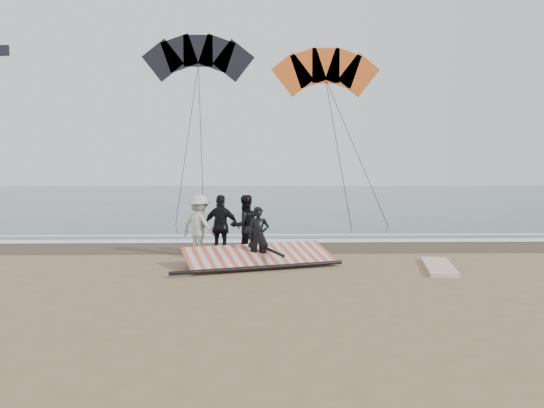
{
  "coord_description": "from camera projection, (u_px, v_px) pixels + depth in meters",
  "views": [
    {
      "loc": [
        -0.98,
        -13.51,
        2.77
      ],
      "look_at": [
        -0.56,
        3.0,
        1.6
      ],
      "focal_mm": 35.0,
      "sensor_mm": 36.0,
      "label": 1
    }
  ],
  "objects": [
    {
      "name": "wet_sand",
      "position": [
        287.0,
        247.0,
        18.18
      ],
      "size": [
        120.0,
        2.8,
        0.01
      ],
      "primitive_type": "cube",
      "color": "#4C3D2B",
      "rests_on": "ground"
    },
    {
      "name": "trio_cluster",
      "position": [
        220.0,
        226.0,
        16.08
      ],
      "size": [
        2.69,
        1.3,
        1.93
      ],
      "color": "black",
      "rests_on": "ground"
    },
    {
      "name": "kite_red",
      "position": [
        326.0,
        75.0,
        30.77
      ],
      "size": [
        6.94,
        4.15,
        11.2
      ],
      "color": "#E45B1A",
      "rests_on": "ground"
    },
    {
      "name": "board_white",
      "position": [
        439.0,
        267.0,
        14.42
      ],
      "size": [
        1.23,
        2.65,
        0.1
      ],
      "primitive_type": "cube",
      "rotation": [
        0.0,
        0.0,
        -0.21
      ],
      "color": "white",
      "rests_on": "ground"
    },
    {
      "name": "man_main",
      "position": [
        258.0,
        236.0,
        14.85
      ],
      "size": [
        0.61,
        0.4,
        1.65
      ],
      "primitive_type": "imported",
      "rotation": [
        0.0,
        0.0,
        -0.01
      ],
      "color": "black",
      "rests_on": "ground"
    },
    {
      "name": "foam_far",
      "position": [
        283.0,
        235.0,
        21.27
      ],
      "size": [
        120.0,
        0.45,
        0.01
      ],
      "primitive_type": "cube",
      "color": "white",
      "rests_on": "sea"
    },
    {
      "name": "ground",
      "position": [
        297.0,
        274.0,
        13.69
      ],
      "size": [
        120.0,
        120.0,
        0.0
      ],
      "primitive_type": "plane",
      "color": "#8C704C",
      "rests_on": "ground"
    },
    {
      "name": "sea",
      "position": [
        270.0,
        198.0,
        46.6
      ],
      "size": [
        120.0,
        54.0,
        0.02
      ],
      "primitive_type": "cube",
      "color": "#233838",
      "rests_on": "ground"
    },
    {
      "name": "foam_near",
      "position": [
        285.0,
        241.0,
        19.57
      ],
      "size": [
        120.0,
        0.9,
        0.01
      ],
      "primitive_type": "cube",
      "color": "white",
      "rests_on": "sea"
    },
    {
      "name": "board_cream",
      "position": [
        303.0,
        254.0,
        16.4
      ],
      "size": [
        1.02,
        2.74,
        0.11
      ],
      "primitive_type": "cube",
      "rotation": [
        0.0,
        0.0,
        0.12
      ],
      "color": "white",
      "rests_on": "ground"
    },
    {
      "name": "sail_rig",
      "position": [
        257.0,
        258.0,
        14.87
      ],
      "size": [
        4.58,
        2.96,
        0.52
      ],
      "color": "black",
      "rests_on": "ground"
    },
    {
      "name": "kite_dark",
      "position": [
        198.0,
        61.0,
        33.94
      ],
      "size": [
        8.15,
        4.92,
        13.39
      ],
      "color": "black",
      "rests_on": "ground"
    }
  ]
}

